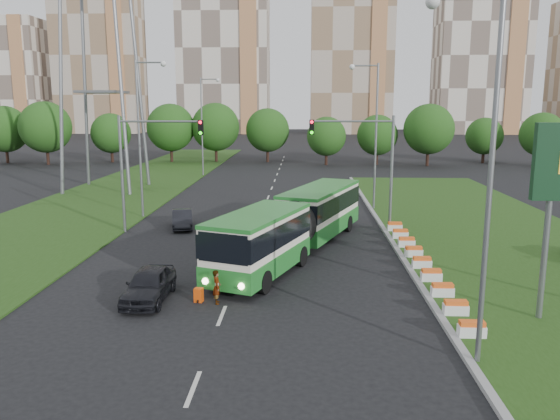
{
  "coord_description": "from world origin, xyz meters",
  "views": [
    {
      "loc": [
        0.37,
        -27.43,
        8.63
      ],
      "look_at": [
        -0.99,
        4.02,
        2.6
      ],
      "focal_mm": 35.0,
      "sensor_mm": 36.0,
      "label": 1
    }
  ],
  "objects_px": {
    "articulated_bus": "(291,223)",
    "car_left_near": "(149,284)",
    "car_left_far": "(182,219)",
    "pedestrian": "(217,287)",
    "traffic_mast_median": "(368,155)",
    "traffic_mast_left": "(145,155)",
    "shopping_trolley": "(199,295)"
  },
  "relations": [
    {
      "from": "articulated_bus",
      "to": "car_left_near",
      "type": "xyz_separation_m",
      "value": [
        -6.21,
        -8.4,
        -1.05
      ]
    },
    {
      "from": "pedestrian",
      "to": "shopping_trolley",
      "type": "height_order",
      "value": "pedestrian"
    },
    {
      "from": "car_left_far",
      "to": "shopping_trolley",
      "type": "distance_m",
      "value": 15.41
    },
    {
      "from": "traffic_mast_left",
      "to": "car_left_near",
      "type": "xyz_separation_m",
      "value": [
        3.85,
        -13.29,
        -4.61
      ]
    },
    {
      "from": "traffic_mast_median",
      "to": "car_left_far",
      "type": "xyz_separation_m",
      "value": [
        -13.07,
        0.45,
        -4.7
      ]
    },
    {
      "from": "traffic_mast_left",
      "to": "pedestrian",
      "type": "bearing_deg",
      "value": -62.87
    },
    {
      "from": "car_left_far",
      "to": "pedestrian",
      "type": "distance_m",
      "value": 15.81
    },
    {
      "from": "articulated_bus",
      "to": "car_left_near",
      "type": "height_order",
      "value": "articulated_bus"
    },
    {
      "from": "traffic_mast_median",
      "to": "pedestrian",
      "type": "relative_size",
      "value": 5.22
    },
    {
      "from": "traffic_mast_median",
      "to": "articulated_bus",
      "type": "bearing_deg",
      "value": -130.89
    },
    {
      "from": "car_left_far",
      "to": "shopping_trolley",
      "type": "xyz_separation_m",
      "value": [
        4.02,
        -14.87,
        -0.33
      ]
    },
    {
      "from": "articulated_bus",
      "to": "pedestrian",
      "type": "xyz_separation_m",
      "value": [
        -3.1,
        -8.7,
        -1.03
      ]
    },
    {
      "from": "traffic_mast_left",
      "to": "shopping_trolley",
      "type": "relative_size",
      "value": 12.67
    },
    {
      "from": "traffic_mast_left",
      "to": "articulated_bus",
      "type": "height_order",
      "value": "traffic_mast_left"
    },
    {
      "from": "car_left_far",
      "to": "shopping_trolley",
      "type": "height_order",
      "value": "car_left_far"
    },
    {
      "from": "traffic_mast_left",
      "to": "traffic_mast_median",
      "type": "bearing_deg",
      "value": 3.77
    },
    {
      "from": "traffic_mast_median",
      "to": "shopping_trolley",
      "type": "xyz_separation_m",
      "value": [
        -9.05,
        -14.42,
        -5.04
      ]
    },
    {
      "from": "traffic_mast_median",
      "to": "pedestrian",
      "type": "distance_m",
      "value": 17.35
    },
    {
      "from": "traffic_mast_median",
      "to": "car_left_near",
      "type": "xyz_separation_m",
      "value": [
        -11.31,
        -14.29,
        -4.61
      ]
    },
    {
      "from": "traffic_mast_median",
      "to": "car_left_far",
      "type": "bearing_deg",
      "value": 178.02
    },
    {
      "from": "articulated_bus",
      "to": "pedestrian",
      "type": "height_order",
      "value": "articulated_bus"
    },
    {
      "from": "articulated_bus",
      "to": "car_left_near",
      "type": "bearing_deg",
      "value": -105.83
    },
    {
      "from": "car_left_far",
      "to": "articulated_bus",
      "type": "bearing_deg",
      "value": -51.52
    },
    {
      "from": "traffic_mast_left",
      "to": "articulated_bus",
      "type": "distance_m",
      "value": 11.74
    },
    {
      "from": "articulated_bus",
      "to": "traffic_mast_left",
      "type": "bearing_deg",
      "value": 174.74
    },
    {
      "from": "traffic_mast_median",
      "to": "pedestrian",
      "type": "height_order",
      "value": "traffic_mast_median"
    },
    {
      "from": "pedestrian",
      "to": "articulated_bus",
      "type": "bearing_deg",
      "value": -30.78
    },
    {
      "from": "traffic_mast_left",
      "to": "articulated_bus",
      "type": "relative_size",
      "value": 0.45
    },
    {
      "from": "car_left_near",
      "to": "pedestrian",
      "type": "xyz_separation_m",
      "value": [
        3.11,
        -0.3,
        0.03
      ]
    },
    {
      "from": "pedestrian",
      "to": "shopping_trolley",
      "type": "xyz_separation_m",
      "value": [
        -0.85,
        0.16,
        -0.45
      ]
    },
    {
      "from": "traffic_mast_left",
      "to": "car_left_far",
      "type": "height_order",
      "value": "traffic_mast_left"
    },
    {
      "from": "traffic_mast_left",
      "to": "shopping_trolley",
      "type": "xyz_separation_m",
      "value": [
        6.11,
        -13.42,
        -5.04
      ]
    }
  ]
}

